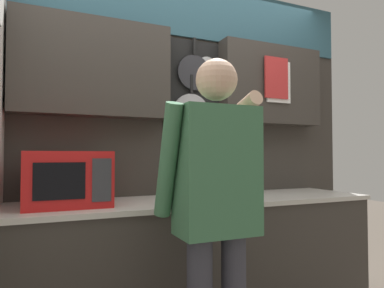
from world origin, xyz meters
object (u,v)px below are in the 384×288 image
object	(u,v)px
microwave	(68,178)
person	(216,198)
utensil_crock	(234,184)
knife_block	(189,185)

from	to	relation	value
microwave	person	world-z (taller)	person
utensil_crock	person	world-z (taller)	person
microwave	utensil_crock	size ratio (longest dim) A/B	1.36
knife_block	person	world-z (taller)	person
knife_block	person	distance (m)	0.66
microwave	utensil_crock	world-z (taller)	utensil_crock
person	microwave	bearing A→B (deg)	134.15
knife_block	person	xyz separation A→B (m)	(-0.14, -0.65, -0.00)
utensil_crock	knife_block	bearing A→B (deg)	-179.90
microwave	knife_block	distance (m)	0.77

